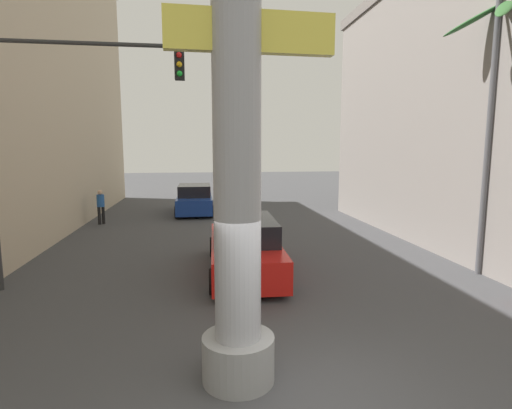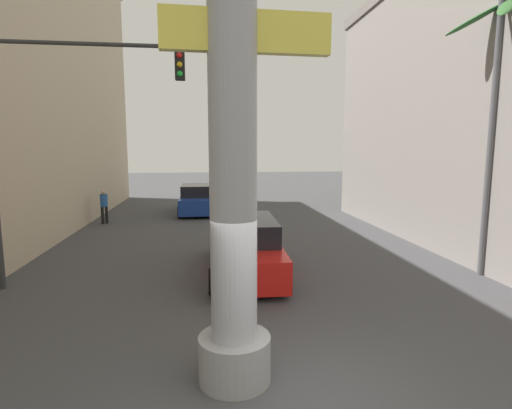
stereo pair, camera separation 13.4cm
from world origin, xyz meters
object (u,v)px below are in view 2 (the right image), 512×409
car_far (198,200)px  neon_sign_pole (233,76)px  street_lamp (483,106)px  palm_tree_near_right (503,114)px  car_lead (245,247)px  pedestrian_far_left (104,204)px  traffic_light_mast (60,115)px

car_far → neon_sign_pole: bearing=-87.1°
neon_sign_pole → street_lamp: (6.94, 4.28, 0.13)m
palm_tree_near_right → car_lead: bearing=170.6°
car_far → pedestrian_far_left: (-4.32, -2.76, 0.20)m
pedestrian_far_left → traffic_light_mast: bearing=-82.0°
car_lead → car_far: (-1.52, 10.99, -0.00)m
street_lamp → neon_sign_pole: bearing=-148.4°
neon_sign_pole → traffic_light_mast: (-3.90, 4.76, -0.18)m
neon_sign_pole → car_far: neon_sign_pole is taller
street_lamp → pedestrian_far_left: (-12.09, 9.35, -3.70)m
traffic_light_mast → palm_tree_near_right: (11.43, -0.51, 0.12)m
neon_sign_pole → pedestrian_far_left: neon_sign_pole is taller
car_far → pedestrian_far_left: bearing=-147.4°
pedestrian_far_left → neon_sign_pole: bearing=-69.3°
traffic_light_mast → car_far: bearing=75.2°
street_lamp → car_lead: 7.45m
palm_tree_near_right → car_far: bearing=124.6°
car_lead → pedestrian_far_left: (-5.84, 8.23, 0.20)m
neon_sign_pole → pedestrian_far_left: size_ratio=6.07×
neon_sign_pole → traffic_light_mast: bearing=129.3°
neon_sign_pole → car_far: 16.84m
street_lamp → car_far: 14.91m
street_lamp → car_far: bearing=122.7°
neon_sign_pole → street_lamp: bearing=31.6°
traffic_light_mast → neon_sign_pole: bearing=-50.7°
pedestrian_far_left → street_lamp: bearing=-37.7°
pedestrian_far_left → car_far: bearing=32.6°
palm_tree_near_right → pedestrian_far_left: palm_tree_near_right is taller
traffic_light_mast → pedestrian_far_left: traffic_light_mast is taller
neon_sign_pole → car_lead: (0.69, 5.40, -3.77)m
car_far → pedestrian_far_left: 5.13m
street_lamp → palm_tree_near_right: 0.63m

